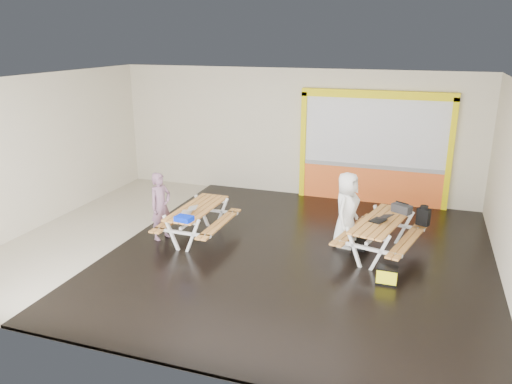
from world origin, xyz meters
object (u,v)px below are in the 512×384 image
at_px(dark_case, 357,244).
at_px(fluke_bag, 387,276).
at_px(picnic_table_right, 381,229).
at_px(person_left, 161,206).
at_px(blue_pouch, 184,219).
at_px(backpack, 423,216).
at_px(person_right, 347,210).
at_px(laptop_right, 381,219).
at_px(laptop_left, 189,211).
at_px(toolbox, 402,209).
at_px(picnic_table_left, 197,215).

relative_size(dark_case, fluke_bag, 1.15).
xyz_separation_m(picnic_table_right, person_left, (-4.59, -0.69, 0.19)).
bearing_deg(blue_pouch, backpack, 23.50).
xyz_separation_m(blue_pouch, fluke_bag, (4.00, 0.02, -0.61)).
bearing_deg(dark_case, backpack, 22.31).
xyz_separation_m(dark_case, fluke_bag, (0.73, -1.43, 0.07)).
xyz_separation_m(person_right, backpack, (1.53, 0.47, -0.10)).
bearing_deg(fluke_bag, person_right, 123.82).
bearing_deg(dark_case, picnic_table_right, -22.19).
distance_m(laptop_right, dark_case, 0.91).
bearing_deg(dark_case, laptop_left, -163.60).
bearing_deg(dark_case, toolbox, 24.68).
xyz_separation_m(laptop_right, blue_pouch, (-3.73, -1.16, -0.03)).
height_order(picnic_table_left, laptop_right, laptop_right).
distance_m(person_right, laptop_left, 3.30).
bearing_deg(picnic_table_right, dark_case, 157.81).
height_order(laptop_left, toolbox, toolbox).
height_order(person_left, laptop_right, person_left).
xyz_separation_m(laptop_left, fluke_bag, (4.12, -0.43, -0.61)).
bearing_deg(picnic_table_left, laptop_left, -91.20).
bearing_deg(toolbox, blue_pouch, -155.90).
distance_m(person_left, person_right, 3.97).
bearing_deg(person_left, laptop_left, -79.22).
relative_size(person_right, dark_case, 3.77).
bearing_deg(picnic_table_right, person_left, -171.44).
relative_size(picnic_table_left, dark_case, 4.47).
distance_m(laptop_right, fluke_bag, 1.34).
distance_m(picnic_table_right, toolbox, 0.73).
bearing_deg(picnic_table_right, fluke_bag, -78.48).
distance_m(person_left, dark_case, 4.26).
height_order(picnic_table_left, person_left, person_left).
distance_m(person_right, toolbox, 1.14).
height_order(person_right, laptop_left, person_right).
height_order(laptop_right, blue_pouch, laptop_right).
bearing_deg(picnic_table_right, backpack, 42.26).
relative_size(picnic_table_left, backpack, 4.59).
bearing_deg(person_right, blue_pouch, 127.98).
height_order(picnic_table_left, toolbox, toolbox).
distance_m(toolbox, dark_case, 1.19).
relative_size(picnic_table_left, person_left, 1.31).
bearing_deg(fluke_bag, picnic_table_left, 168.68).
xyz_separation_m(laptop_left, backpack, (4.66, 1.52, -0.08)).
height_order(laptop_left, laptop_right, laptop_right).
distance_m(laptop_left, dark_case, 3.60).
bearing_deg(laptop_right, dark_case, 148.10).
height_order(laptop_left, backpack, backpack).
xyz_separation_m(picnic_table_right, fluke_bag, (0.25, -1.23, -0.41)).
relative_size(laptop_right, blue_pouch, 1.43).
distance_m(toolbox, fluke_bag, 1.94).
relative_size(picnic_table_right, person_left, 1.52).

